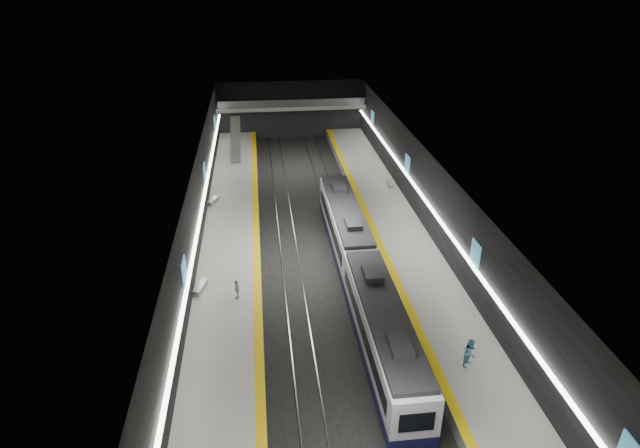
{
  "coord_description": "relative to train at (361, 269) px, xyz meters",
  "views": [
    {
      "loc": [
        -4.59,
        -38.69,
        23.22
      ],
      "look_at": [
        0.33,
        2.83,
        2.2
      ],
      "focal_mm": 30.0,
      "sensor_mm": 36.0,
      "label": 1
    }
  ],
  "objects": [
    {
      "name": "wall_back",
      "position": [
        -2.5,
        39.99,
        1.8
      ],
      "size": [
        20.0,
        0.04,
        8.0
      ],
      "primitive_type": "cube",
      "color": "black",
      "rests_on": "ground"
    },
    {
      "name": "bench_right_far",
      "position": [
        6.69,
        18.38,
        -1.0
      ],
      "size": [
        0.57,
        1.66,
        0.4
      ],
      "primitive_type": "cube",
      "rotation": [
        0.0,
        0.0,
        -0.07
      ],
      "color": "#99999E",
      "rests_on": "platform_right"
    },
    {
      "name": "mezzanine_bridge",
      "position": [
        -2.5,
        37.92,
        2.84
      ],
      "size": [
        20.0,
        3.0,
        1.5
      ],
      "color": "gray",
      "rests_on": "wall_left"
    },
    {
      "name": "tile_surface_left",
      "position": [
        -10.0,
        4.99,
        -1.19
      ],
      "size": [
        5.0,
        70.0,
        0.02
      ],
      "primitive_type": "cube",
      "color": "#B8B8B3",
      "rests_on": "platform_left"
    },
    {
      "name": "ground",
      "position": [
        -2.5,
        4.99,
        -2.2
      ],
      "size": [
        70.0,
        70.0,
        0.0
      ],
      "primitive_type": "plane",
      "color": "black",
      "rests_on": "ground"
    },
    {
      "name": "wall_left",
      "position": [
        -12.5,
        4.99,
        1.8
      ],
      "size": [
        0.04,
        70.0,
        8.0
      ],
      "primitive_type": "cube",
      "color": "black",
      "rests_on": "ground"
    },
    {
      "name": "escalator",
      "position": [
        -10.0,
        30.99,
        0.7
      ],
      "size": [
        1.2,
        7.5,
        3.92
      ],
      "primitive_type": "cube",
      "rotation": [
        0.44,
        0.0,
        0.0
      ],
      "color": "#99999E",
      "rests_on": "platform_left"
    },
    {
      "name": "cove_light_left",
      "position": [
        -12.3,
        4.99,
        1.6
      ],
      "size": [
        0.25,
        68.6,
        0.12
      ],
      "primitive_type": "cube",
      "color": "white",
      "rests_on": "wall_left"
    },
    {
      "name": "rails",
      "position": [
        -2.5,
        4.99,
        -2.14
      ],
      "size": [
        6.52,
        70.0,
        0.12
      ],
      "color": "gray",
      "rests_on": "ground"
    },
    {
      "name": "bench_left_near",
      "position": [
        -12.0,
        0.34,
        -0.96
      ],
      "size": [
        1.02,
        1.99,
        0.47
      ],
      "primitive_type": "cube",
      "rotation": [
        0.0,
        0.0,
        -0.26
      ],
      "color": "#99999E",
      "rests_on": "platform_left"
    },
    {
      "name": "train",
      "position": [
        0.0,
        0.0,
        0.0
      ],
      "size": [
        2.69,
        30.04,
        3.6
      ],
      "color": "#0F1138",
      "rests_on": "ground"
    },
    {
      "name": "wall_right",
      "position": [
        7.5,
        4.99,
        1.8
      ],
      "size": [
        0.04,
        70.0,
        8.0
      ],
      "primitive_type": "cube",
      "color": "black",
      "rests_on": "ground"
    },
    {
      "name": "ad_posters",
      "position": [
        -2.5,
        5.99,
        2.3
      ],
      "size": [
        19.94,
        53.5,
        2.2
      ],
      "color": "teal",
      "rests_on": "wall_left"
    },
    {
      "name": "tile_surface_right",
      "position": [
        5.0,
        4.99,
        -1.19
      ],
      "size": [
        5.0,
        70.0,
        0.02
      ],
      "primitive_type": "cube",
      "color": "#B8B8B3",
      "rests_on": "platform_right"
    },
    {
      "name": "tactile_strip_left",
      "position": [
        -7.8,
        4.99,
        -1.18
      ],
      "size": [
        0.6,
        70.0,
        0.02
      ],
      "primitive_type": "cube",
      "color": "yellow",
      "rests_on": "platform_left"
    },
    {
      "name": "passenger_right_b",
      "position": [
        4.83,
        -9.82,
        -0.25
      ],
      "size": [
        1.16,
        1.14,
        1.89
      ],
      "primitive_type": "imported",
      "rotation": [
        0.0,
        0.0,
        0.71
      ],
      "color": "#5398B4",
      "rests_on": "platform_right"
    },
    {
      "name": "cove_light_right",
      "position": [
        7.3,
        4.99,
        1.6
      ],
      "size": [
        0.25,
        68.6,
        0.12
      ],
      "primitive_type": "cube",
      "color": "white",
      "rests_on": "wall_right"
    },
    {
      "name": "passenger_left_a",
      "position": [
        -9.25,
        -1.02,
        -0.44
      ],
      "size": [
        0.44,
        0.92,
        1.52
      ],
      "primitive_type": "imported",
      "rotation": [
        0.0,
        0.0,
        -1.5
      ],
      "color": "beige",
      "rests_on": "platform_left"
    },
    {
      "name": "tactile_strip_right",
      "position": [
        2.8,
        4.99,
        -1.18
      ],
      "size": [
        0.6,
        70.0,
        0.02
      ],
      "primitive_type": "cube",
      "color": "yellow",
      "rests_on": "platform_right"
    },
    {
      "name": "platform_left",
      "position": [
        -10.0,
        4.99,
        -1.7
      ],
      "size": [
        5.0,
        70.0,
        1.0
      ],
      "primitive_type": "cube",
      "color": "slate",
      "rests_on": "ground"
    },
    {
      "name": "platform_right",
      "position": [
        5.0,
        4.99,
        -1.7
      ],
      "size": [
        5.0,
        70.0,
        1.0
      ],
      "primitive_type": "cube",
      "color": "slate",
      "rests_on": "ground"
    },
    {
      "name": "ceiling",
      "position": [
        -2.5,
        4.99,
        5.8
      ],
      "size": [
        20.0,
        70.0,
        0.04
      ],
      "primitive_type": "cube",
      "rotation": [
        3.14,
        0.0,
        0.0
      ],
      "color": "beige",
      "rests_on": "wall_left"
    },
    {
      "name": "bench_left_far",
      "position": [
        -12.0,
        16.15,
        -0.96
      ],
      "size": [
        1.21,
        1.96,
        0.47
      ],
      "primitive_type": "cube",
      "rotation": [
        0.0,
        0.0,
        -0.39
      ],
      "color": "#99999E",
      "rests_on": "platform_left"
    }
  ]
}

